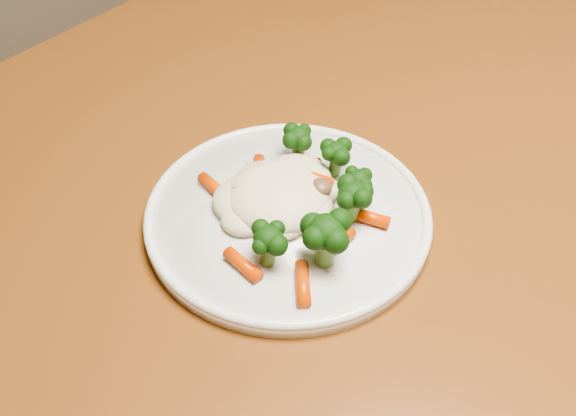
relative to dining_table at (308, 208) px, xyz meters
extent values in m
cube|color=brown|center=(0.00, 0.00, 0.08)|extent=(1.27, 0.97, 0.04)
cube|color=brown|center=(0.44, 0.41, -0.29)|extent=(0.07, 0.07, 0.71)
cylinder|color=white|center=(-0.10, -0.09, 0.11)|extent=(0.27, 0.27, 0.01)
ellipsoid|color=beige|center=(-0.10, -0.07, 0.14)|extent=(0.11, 0.10, 0.04)
ellipsoid|color=black|center=(-0.15, -0.12, 0.14)|extent=(0.04, 0.04, 0.04)
ellipsoid|color=black|center=(-0.11, -0.15, 0.14)|extent=(0.05, 0.05, 0.05)
ellipsoid|color=black|center=(-0.06, -0.13, 0.14)|extent=(0.04, 0.04, 0.04)
ellipsoid|color=black|center=(-0.04, -0.11, 0.13)|extent=(0.04, 0.04, 0.03)
ellipsoid|color=black|center=(-0.03, -0.07, 0.14)|extent=(0.04, 0.04, 0.03)
ellipsoid|color=black|center=(-0.04, -0.03, 0.14)|extent=(0.04, 0.04, 0.03)
cylinder|color=#EE4B05|center=(-0.14, -0.02, 0.12)|extent=(0.01, 0.05, 0.01)
cylinder|color=#EE4B05|center=(-0.09, -0.03, 0.12)|extent=(0.03, 0.04, 0.01)
cylinder|color=#EE4B05|center=(-0.05, -0.05, 0.12)|extent=(0.05, 0.02, 0.01)
cylinder|color=#EE4B05|center=(-0.17, -0.12, 0.12)|extent=(0.02, 0.04, 0.01)
cylinder|color=#EE4B05|center=(-0.15, -0.17, 0.12)|extent=(0.04, 0.04, 0.01)
cylinder|color=#EE4B05|center=(-0.09, -0.15, 0.12)|extent=(0.04, 0.02, 0.01)
cylinder|color=#EE4B05|center=(-0.05, -0.14, 0.12)|extent=(0.03, 0.04, 0.01)
cylinder|color=#EE4B05|center=(-0.06, -0.08, 0.14)|extent=(0.03, 0.05, 0.01)
ellipsoid|color=brown|center=(-0.09, -0.08, 0.14)|extent=(0.02, 0.02, 0.02)
ellipsoid|color=brown|center=(-0.07, -0.10, 0.14)|extent=(0.02, 0.02, 0.02)
ellipsoid|color=brown|center=(-0.11, -0.08, 0.14)|extent=(0.02, 0.02, 0.01)
cube|color=tan|center=(-0.11, -0.05, 0.14)|extent=(0.03, 0.02, 0.01)
cube|color=tan|center=(-0.09, -0.04, 0.14)|extent=(0.02, 0.02, 0.01)
cube|color=tan|center=(-0.12, -0.05, 0.14)|extent=(0.02, 0.02, 0.01)
cube|color=tan|center=(-0.11, -0.04, 0.14)|extent=(0.03, 0.03, 0.01)
camera|label=1|loc=(-0.40, -0.46, 0.59)|focal=45.00mm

